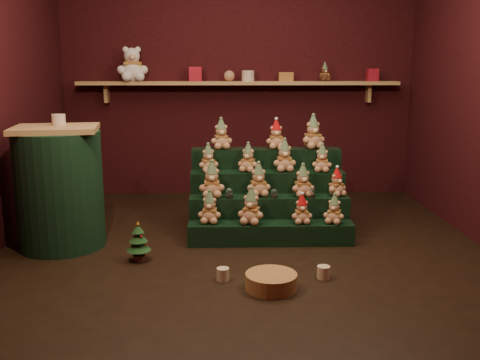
{
  "coord_description": "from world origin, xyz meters",
  "views": [
    {
      "loc": [
        -0.13,
        -4.25,
        1.47
      ],
      "look_at": [
        -0.02,
        0.25,
        0.52
      ],
      "focal_mm": 40.0,
      "sensor_mm": 36.0,
      "label": 1
    }
  ],
  "objects_px": {
    "side_table": "(60,188)",
    "mug_left": "(223,274)",
    "white_bear": "(132,60)",
    "snow_globe_b": "(274,193)",
    "riser_tier_front": "(271,233)",
    "snow_globe_a": "(229,193)",
    "mug_right": "(323,272)",
    "brown_bear": "(325,72)",
    "mini_christmas_tree": "(138,241)",
    "wicker_basket": "(271,281)",
    "snow_globe_c": "(312,193)"
  },
  "relations": [
    {
      "from": "side_table",
      "to": "mug_left",
      "type": "bearing_deg",
      "value": -38.58
    },
    {
      "from": "white_bear",
      "to": "snow_globe_b",
      "type": "bearing_deg",
      "value": -59.48
    },
    {
      "from": "riser_tier_front",
      "to": "snow_globe_a",
      "type": "height_order",
      "value": "snow_globe_a"
    },
    {
      "from": "mug_left",
      "to": "mug_right",
      "type": "height_order",
      "value": "mug_right"
    },
    {
      "from": "side_table",
      "to": "brown_bear",
      "type": "bearing_deg",
      "value": 26.77
    },
    {
      "from": "side_table",
      "to": "mini_christmas_tree",
      "type": "xyz_separation_m",
      "value": [
        0.7,
        -0.37,
        -0.34
      ]
    },
    {
      "from": "mini_christmas_tree",
      "to": "wicker_basket",
      "type": "bearing_deg",
      "value": -30.11
    },
    {
      "from": "snow_globe_b",
      "to": "brown_bear",
      "type": "distance_m",
      "value": 2.0
    },
    {
      "from": "mug_right",
      "to": "snow_globe_c",
      "type": "bearing_deg",
      "value": 86.74
    },
    {
      "from": "mug_right",
      "to": "riser_tier_front",
      "type": "bearing_deg",
      "value": 111.72
    },
    {
      "from": "wicker_basket",
      "to": "side_table",
      "type": "bearing_deg",
      "value": 150.68
    },
    {
      "from": "riser_tier_front",
      "to": "snow_globe_b",
      "type": "relative_size",
      "value": 17.39
    },
    {
      "from": "mug_right",
      "to": "white_bear",
      "type": "bearing_deg",
      "value": 124.45
    },
    {
      "from": "mini_christmas_tree",
      "to": "white_bear",
      "type": "bearing_deg",
      "value": 99.63
    },
    {
      "from": "white_bear",
      "to": "snow_globe_a",
      "type": "bearing_deg",
      "value": -68.15
    },
    {
      "from": "side_table",
      "to": "white_bear",
      "type": "height_order",
      "value": "white_bear"
    },
    {
      "from": "mug_left",
      "to": "snow_globe_a",
      "type": "bearing_deg",
      "value": 86.98
    },
    {
      "from": "snow_globe_c",
      "to": "mug_right",
      "type": "xyz_separation_m",
      "value": [
        -0.05,
        -0.95,
        -0.36
      ]
    },
    {
      "from": "mug_left",
      "to": "brown_bear",
      "type": "bearing_deg",
      "value": 65.97
    },
    {
      "from": "side_table",
      "to": "mug_right",
      "type": "bearing_deg",
      "value": -28.88
    },
    {
      "from": "mug_left",
      "to": "wicker_basket",
      "type": "distance_m",
      "value": 0.37
    },
    {
      "from": "snow_globe_a",
      "to": "mug_left",
      "type": "bearing_deg",
      "value": -93.02
    },
    {
      "from": "snow_globe_a",
      "to": "wicker_basket",
      "type": "xyz_separation_m",
      "value": [
        0.28,
        -1.12,
        -0.35
      ]
    },
    {
      "from": "mug_left",
      "to": "white_bear",
      "type": "height_order",
      "value": "white_bear"
    },
    {
      "from": "snow_globe_b",
      "to": "snow_globe_c",
      "type": "bearing_deg",
      "value": -0.0
    },
    {
      "from": "riser_tier_front",
      "to": "mug_left",
      "type": "height_order",
      "value": "riser_tier_front"
    },
    {
      "from": "snow_globe_c",
      "to": "mini_christmas_tree",
      "type": "height_order",
      "value": "snow_globe_c"
    },
    {
      "from": "white_bear",
      "to": "brown_bear",
      "type": "distance_m",
      "value": 2.15
    },
    {
      "from": "snow_globe_b",
      "to": "wicker_basket",
      "type": "relative_size",
      "value": 0.23
    },
    {
      "from": "snow_globe_c",
      "to": "mini_christmas_tree",
      "type": "bearing_deg",
      "value": -158.72
    },
    {
      "from": "riser_tier_front",
      "to": "mini_christmas_tree",
      "type": "height_order",
      "value": "mini_christmas_tree"
    },
    {
      "from": "mug_left",
      "to": "brown_bear",
      "type": "height_order",
      "value": "brown_bear"
    },
    {
      "from": "mug_left",
      "to": "side_table",
      "type": "bearing_deg",
      "value": 149.97
    },
    {
      "from": "snow_globe_a",
      "to": "white_bear",
      "type": "relative_size",
      "value": 0.19
    },
    {
      "from": "mini_christmas_tree",
      "to": "snow_globe_c",
      "type": "bearing_deg",
      "value": 21.28
    },
    {
      "from": "side_table",
      "to": "wicker_basket",
      "type": "xyz_separation_m",
      "value": [
        1.68,
        -0.94,
        -0.44
      ]
    },
    {
      "from": "mug_right",
      "to": "white_bear",
      "type": "height_order",
      "value": "white_bear"
    },
    {
      "from": "riser_tier_front",
      "to": "white_bear",
      "type": "relative_size",
      "value": 2.95
    },
    {
      "from": "brown_bear",
      "to": "white_bear",
      "type": "bearing_deg",
      "value": 161.96
    },
    {
      "from": "mini_christmas_tree",
      "to": "mug_left",
      "type": "xyz_separation_m",
      "value": [
        0.65,
        -0.41,
        -0.11
      ]
    },
    {
      "from": "mini_christmas_tree",
      "to": "white_bear",
      "type": "relative_size",
      "value": 0.67
    },
    {
      "from": "white_bear",
      "to": "mini_christmas_tree",
      "type": "bearing_deg",
      "value": -92.6
    },
    {
      "from": "mug_left",
      "to": "mini_christmas_tree",
      "type": "bearing_deg",
      "value": 148.09
    },
    {
      "from": "snow_globe_c",
      "to": "mug_left",
      "type": "bearing_deg",
      "value": -128.62
    },
    {
      "from": "wicker_basket",
      "to": "snow_globe_a",
      "type": "bearing_deg",
      "value": 103.85
    },
    {
      "from": "snow_globe_b",
      "to": "white_bear",
      "type": "xyz_separation_m",
      "value": [
        -1.46,
        1.58,
        1.16
      ]
    },
    {
      "from": "mini_christmas_tree",
      "to": "white_bear",
      "type": "distance_m",
      "value": 2.58
    },
    {
      "from": "snow_globe_c",
      "to": "mini_christmas_tree",
      "type": "xyz_separation_m",
      "value": [
        -1.42,
        -0.55,
        -0.25
      ]
    },
    {
      "from": "riser_tier_front",
      "to": "white_bear",
      "type": "bearing_deg",
      "value": 129.23
    },
    {
      "from": "side_table",
      "to": "mini_christmas_tree",
      "type": "height_order",
      "value": "side_table"
    }
  ]
}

